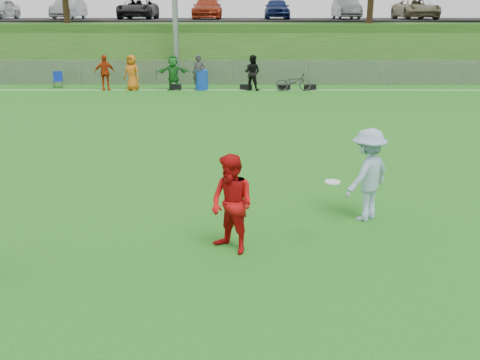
{
  "coord_description": "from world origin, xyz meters",
  "views": [
    {
      "loc": [
        0.49,
        -8.35,
        3.8
      ],
      "look_at": [
        0.46,
        0.5,
        0.97
      ],
      "focal_mm": 40.0,
      "sensor_mm": 36.0,
      "label": 1
    }
  ],
  "objects_px": {
    "recycling_bin": "(202,80)",
    "player_red_center": "(232,204)",
    "bicycle": "(294,82)",
    "player_blue": "(367,175)",
    "frisbee": "(332,182)"
  },
  "relations": [
    {
      "from": "player_blue",
      "to": "frisbee",
      "type": "bearing_deg",
      "value": 12.24
    },
    {
      "from": "player_blue",
      "to": "recycling_bin",
      "type": "height_order",
      "value": "player_blue"
    },
    {
      "from": "player_blue",
      "to": "frisbee",
      "type": "distance_m",
      "value": 1.59
    },
    {
      "from": "frisbee",
      "to": "recycling_bin",
      "type": "height_order",
      "value": "frisbee"
    },
    {
      "from": "recycling_bin",
      "to": "player_red_center",
      "type": "bearing_deg",
      "value": -84.35
    },
    {
      "from": "player_red_center",
      "to": "player_blue",
      "type": "xyz_separation_m",
      "value": [
        2.49,
        1.42,
        0.06
      ]
    },
    {
      "from": "frisbee",
      "to": "recycling_bin",
      "type": "relative_size",
      "value": 0.27
    },
    {
      "from": "player_blue",
      "to": "frisbee",
      "type": "relative_size",
      "value": 6.79
    },
    {
      "from": "frisbee",
      "to": "bicycle",
      "type": "bearing_deg",
      "value": 86.65
    },
    {
      "from": "player_red_center",
      "to": "bicycle",
      "type": "height_order",
      "value": "player_red_center"
    },
    {
      "from": "player_blue",
      "to": "recycling_bin",
      "type": "xyz_separation_m",
      "value": [
        -4.31,
        17.02,
        -0.39
      ]
    },
    {
      "from": "player_red_center",
      "to": "frisbee",
      "type": "relative_size",
      "value": 6.34
    },
    {
      "from": "player_blue",
      "to": "frisbee",
      "type": "xyz_separation_m",
      "value": [
        -0.87,
        -1.3,
        0.28
      ]
    },
    {
      "from": "recycling_bin",
      "to": "bicycle",
      "type": "bearing_deg",
      "value": -4.77
    },
    {
      "from": "player_red_center",
      "to": "recycling_bin",
      "type": "distance_m",
      "value": 18.53
    }
  ]
}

